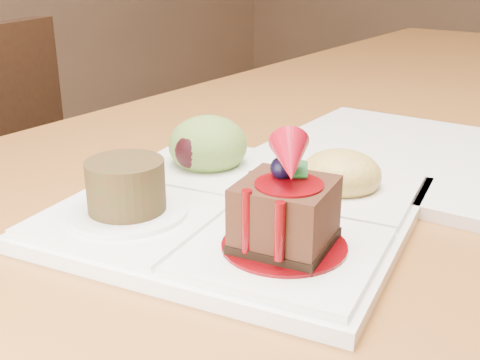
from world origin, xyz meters
The scene contains 3 objects.
chair_left centered at (-0.66, -0.35, 0.49)m, with size 0.46×0.46×0.85m.
sampler_plate centered at (-0.12, -0.52, 0.77)m, with size 0.33×0.33×0.11m.
second_plate centered at (-0.05, -0.30, 0.76)m, with size 0.29×0.29×0.01m, color white.
Camera 1 is at (0.17, -0.92, 0.97)m, focal length 45.00 mm.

